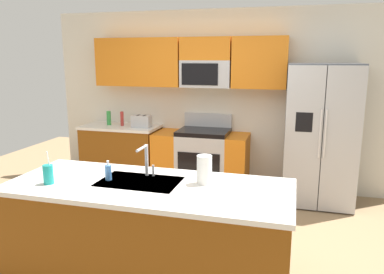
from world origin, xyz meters
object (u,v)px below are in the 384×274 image
object	(u,v)px
toaster	(142,121)
sink_faucet	(146,158)
range_oven	(201,160)
pepper_mill	(122,119)
soap_dispenser	(108,172)
paper_towel_roll	(204,170)
refrigerator	(320,135)
drink_cup_teal	(48,174)
bottle_green	(109,118)

from	to	relation	value
toaster	sink_faucet	xyz separation A→B (m)	(0.96, -2.18, 0.08)
range_oven	pepper_mill	world-z (taller)	pepper_mill
soap_dispenser	paper_towel_roll	bearing A→B (deg)	8.62
refrigerator	drink_cup_teal	distance (m)	3.41
bottle_green	toaster	bearing A→B (deg)	-5.60
sink_faucet	bottle_green	bearing A→B (deg)	124.44
toaster	soap_dispenser	size ratio (longest dim) A/B	1.65
bottle_green	sink_faucet	xyz separation A→B (m)	(1.53, -2.23, 0.06)
pepper_mill	paper_towel_roll	world-z (taller)	paper_towel_roll
drink_cup_teal	refrigerator	bearing A→B (deg)	48.38
refrigerator	sink_faucet	size ratio (longest dim) A/B	6.56
toaster	sink_faucet	size ratio (longest dim) A/B	0.99
soap_dispenser	toaster	bearing A→B (deg)	106.35
toaster	drink_cup_teal	xyz separation A→B (m)	(0.26, -2.57, -0.01)
pepper_mill	sink_faucet	distance (m)	2.58
range_oven	drink_cup_teal	xyz separation A→B (m)	(-0.64, -2.62, 0.54)
refrigerator	toaster	size ratio (longest dim) A/B	6.61
toaster	soap_dispenser	bearing A→B (deg)	-73.65
sink_faucet	soap_dispenser	size ratio (longest dim) A/B	1.66
soap_dispenser	sink_faucet	bearing A→B (deg)	32.57
refrigerator	sink_faucet	distance (m)	2.67
pepper_mill	drink_cup_teal	distance (m)	2.69
pepper_mill	soap_dispenser	bearing A→B (deg)	-66.76
refrigerator	pepper_mill	xyz separation A→B (m)	(-2.87, 0.07, 0.08)
drink_cup_teal	paper_towel_roll	bearing A→B (deg)	15.56
refrigerator	drink_cup_teal	world-z (taller)	refrigerator
pepper_mill	drink_cup_teal	xyz separation A→B (m)	(0.60, -2.62, -0.03)
soap_dispenser	pepper_mill	bearing A→B (deg)	113.24
bottle_green	soap_dispenser	distance (m)	2.71
range_oven	soap_dispenser	world-z (taller)	range_oven
drink_cup_teal	bottle_green	bearing A→B (deg)	107.51
refrigerator	pepper_mill	distance (m)	2.87
range_oven	refrigerator	size ratio (longest dim) A/B	0.74
toaster	paper_towel_roll	bearing A→B (deg)	-56.07
range_oven	refrigerator	world-z (taller)	refrigerator
refrigerator	paper_towel_roll	xyz separation A→B (m)	(-1.03, -2.21, 0.09)
toaster	drink_cup_teal	bearing A→B (deg)	-84.18
range_oven	sink_faucet	bearing A→B (deg)	-88.44
range_oven	pepper_mill	xyz separation A→B (m)	(-1.24, -0.00, 0.56)
range_oven	pepper_mill	distance (m)	1.37
refrigerator	drink_cup_teal	bearing A→B (deg)	-131.62
range_oven	paper_towel_roll	world-z (taller)	paper_towel_roll
bottle_green	soap_dispenser	bearing A→B (deg)	-62.43
toaster	soap_dispenser	xyz separation A→B (m)	(0.69, -2.35, -0.02)
toaster	sink_faucet	world-z (taller)	sink_faucet
range_oven	sink_faucet	size ratio (longest dim) A/B	4.82
sink_faucet	drink_cup_teal	distance (m)	0.81
refrigerator	range_oven	bearing A→B (deg)	177.47
sink_faucet	paper_towel_roll	size ratio (longest dim) A/B	1.17
toaster	drink_cup_teal	distance (m)	2.59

